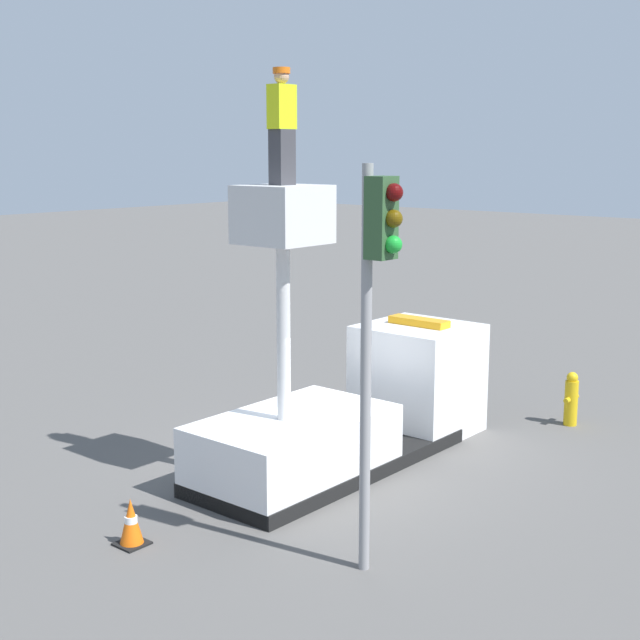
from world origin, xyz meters
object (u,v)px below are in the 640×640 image
at_px(traffic_light_pole, 376,290).
at_px(fire_hydrant, 571,399).
at_px(worker, 282,127).
at_px(traffic_cone_rear, 131,523).
at_px(bucket_truck, 354,405).

xyz_separation_m(traffic_light_pole, fire_hydrant, (7.62, 0.75, -3.19)).
distance_m(traffic_light_pole, fire_hydrant, 8.30).
height_order(worker, traffic_cone_rear, worker).
bearing_deg(worker, traffic_light_pole, -117.00).
bearing_deg(traffic_light_pole, fire_hydrant, 5.62).
distance_m(worker, fire_hydrant, 8.35).
bearing_deg(traffic_cone_rear, worker, -3.19).
bearing_deg(fire_hydrant, bucket_truck, 153.68).
xyz_separation_m(bucket_truck, fire_hydrant, (4.32, -2.14, -0.44)).
bearing_deg(bucket_truck, traffic_light_pole, -138.81).
bearing_deg(worker, bucket_truck, 0.00).
height_order(worker, fire_hydrant, worker).
relative_size(worker, fire_hydrant, 1.60).
height_order(bucket_truck, fire_hydrant, bucket_truck).
distance_m(bucket_truck, fire_hydrant, 4.84).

